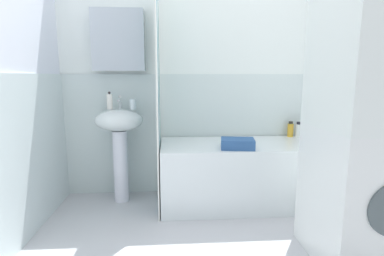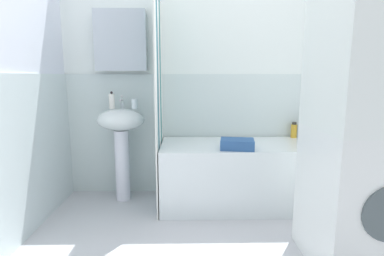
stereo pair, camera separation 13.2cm
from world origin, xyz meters
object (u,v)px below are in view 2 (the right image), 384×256
Objects in this scene: sink at (121,134)px; lotion_bottle at (314,131)px; soap_dispenser at (112,101)px; washer_dryer_stack at (364,130)px; towel_folded at (237,144)px; bathtub at (248,174)px; body_wash_bottle at (302,131)px; conditioner_bottle at (294,130)px; toothbrush_cup at (135,104)px.

sink reaches higher than lotion_bottle.
soap_dispenser is 1.08× the size of lotion_bottle.
soap_dispenser is 0.09× the size of washer_dryer_stack.
lotion_bottle reaches higher than towel_folded.
lotion_bottle is (0.69, 0.24, 0.36)m from bathtub.
lotion_bottle is 0.95m from towel_folded.
towel_folded is at bearing 131.42° from washer_dryer_stack.
sink is 1.75m from body_wash_bottle.
lotion_bottle is at bearing 1.39° from body_wash_bottle.
soap_dispenser reaches higher than sink.
bathtub is at bearing -152.07° from conditioner_bottle.
sink is 1.68m from conditioner_bottle.
toothbrush_cup is 0.05× the size of washer_dryer_stack.
body_wash_bottle is 1.18m from washer_dryer_stack.
bathtub is at bearing 118.15° from washer_dryer_stack.
conditioner_bottle is 0.09× the size of washer_dryer_stack.
washer_dryer_stack is (1.54, -1.07, -0.06)m from toothbrush_cup.
washer_dryer_stack is (-0.08, -1.15, 0.22)m from body_wash_bottle.
bathtub is at bearing 54.33° from towel_folded.
body_wash_bottle is at bearing 22.74° from bathtub.
washer_dryer_stack is (0.49, -0.92, 0.57)m from bathtub.
lotion_bottle is at bearing -6.85° from conditioner_bottle.
conditioner_bottle is (-0.07, 0.03, 0.00)m from body_wash_bottle.
washer_dryer_stack is at bearing -32.15° from sink.
towel_folded is at bearing -148.43° from body_wash_bottle.
bathtub is 10.33× the size of body_wash_bottle.
sink is 0.31m from toothbrush_cup.
toothbrush_cup is at bearing -175.78° from conditioner_bottle.
toothbrush_cup is 1.77m from lotion_bottle.
bathtub is 0.41m from towel_folded.
washer_dryer_stack is at bearing -48.58° from towel_folded.
soap_dispenser is 1.04× the size of conditioner_bottle.
soap_dispenser is 0.59× the size of towel_folded.
lotion_bottle is (1.87, 0.11, 0.00)m from sink.
washer_dryer_stack reaches higher than soap_dispenser.
body_wash_bottle is (1.62, 0.09, -0.28)m from toothbrush_cup.
washer_dryer_stack is (-0.01, -1.18, 0.21)m from conditioner_bottle.
bathtub is 1.19m from washer_dryer_stack.
soap_dispenser reaches higher than conditioner_bottle.
towel_folded is (-0.14, -0.20, 0.33)m from bathtub.
soap_dispenser is at bearing 172.19° from bathtub.
toothbrush_cup reaches higher than bathtub.
sink is at bearing -173.02° from toothbrush_cup.
soap_dispenser is at bearing -177.03° from conditioner_bottle.
conditioner_bottle is at bearing 4.44° from sink.
soap_dispenser is at bearing 173.93° from toothbrush_cup.
conditioner_bottle is at bearing 4.22° from toothbrush_cup.
washer_dryer_stack reaches higher than bathtub.
sink is 1.98m from washer_dryer_stack.
soap_dispenser reaches higher than toothbrush_cup.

